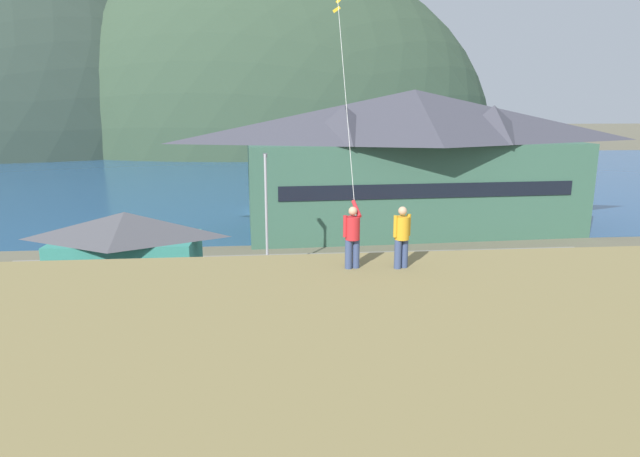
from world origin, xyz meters
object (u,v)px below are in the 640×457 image
(wharf_dock, at_px, (294,204))
(moored_boat_wharfside, at_px, (261,205))
(parked_car_front_row_silver, at_px, (177,326))
(parked_car_mid_row_far, at_px, (245,279))
(person_kite_flyer, at_px, (352,235))
(harbor_lodge, at_px, (413,158))
(parked_car_lone_by_shed, at_px, (640,310))
(parking_light_pole, at_px, (266,206))
(parked_car_front_row_end, at_px, (493,307))
(person_companion, at_px, (402,235))
(parked_car_corner_spot, at_px, (327,277))
(parked_car_back_row_left, at_px, (376,313))
(parked_car_mid_row_near, at_px, (568,273))
(storage_shed_near_lot, at_px, (127,253))
(parked_car_mid_row_center, at_px, (67,326))
(parked_car_back_row_right, at_px, (479,273))

(wharf_dock, distance_m, moored_boat_wharfside, 4.06)
(parked_car_front_row_silver, relative_size, parked_car_mid_row_far, 0.98)
(person_kite_flyer, bearing_deg, parked_car_front_row_silver, 128.51)
(harbor_lodge, bearing_deg, parked_car_lone_by_shed, -76.62)
(parked_car_mid_row_far, distance_m, parking_light_pole, 5.38)
(parked_car_lone_by_shed, distance_m, parking_light_pole, 20.51)
(moored_boat_wharfside, relative_size, parked_car_front_row_end, 1.55)
(parked_car_front_row_silver, distance_m, person_kite_flyer, 11.74)
(parked_car_front_row_end, distance_m, parked_car_front_row_silver, 14.59)
(parked_car_front_row_end, relative_size, person_companion, 2.43)
(parked_car_corner_spot, bearing_deg, parked_car_mid_row_far, 179.96)
(parked_car_back_row_left, relative_size, parking_light_pole, 0.58)
(moored_boat_wharfside, distance_m, parked_car_mid_row_far, 24.85)
(parked_car_mid_row_near, bearing_deg, wharf_dock, 117.36)
(moored_boat_wharfside, bearing_deg, person_kite_flyer, -85.44)
(parked_car_front_row_end, xyz_separation_m, parked_car_back_row_left, (-5.71, -0.27, 0.00))
(storage_shed_near_lot, bearing_deg, parked_car_mid_row_far, -7.50)
(parked_car_front_row_silver, xyz_separation_m, parking_light_pole, (3.88, 10.39, 3.30))
(moored_boat_wharfside, bearing_deg, storage_shed_near_lot, -106.20)
(parked_car_lone_by_shed, xyz_separation_m, parked_car_mid_row_far, (-18.55, 6.44, 0.00))
(moored_boat_wharfside, distance_m, parked_car_front_row_silver, 31.34)
(storage_shed_near_lot, distance_m, parked_car_mid_row_center, 6.95)
(harbor_lodge, distance_m, parked_car_front_row_end, 21.47)
(parked_car_corner_spot, relative_size, parked_car_mid_row_near, 1.01)
(storage_shed_near_lot, height_order, moored_boat_wharfside, storage_shed_near_lot)
(wharf_dock, xyz_separation_m, parked_car_mid_row_near, (14.37, -27.77, 0.71))
(storage_shed_near_lot, xyz_separation_m, parked_car_corner_spot, (10.93, -0.84, -1.41))
(parked_car_back_row_right, relative_size, person_kite_flyer, 2.28)
(parked_car_back_row_right, xyz_separation_m, parked_car_back_row_left, (-7.07, -5.58, 0.00))
(parked_car_mid_row_far, bearing_deg, parked_car_front_row_end, -24.25)
(wharf_dock, height_order, parked_car_front_row_silver, parked_car_front_row_silver)
(parked_car_front_row_end, bearing_deg, parked_car_back_row_right, 75.60)
(parked_car_corner_spot, distance_m, parked_car_back_row_left, 5.87)
(wharf_dock, bearing_deg, person_companion, -88.43)
(harbor_lodge, distance_m, parked_car_mid_row_far, 21.04)
(parked_car_front_row_silver, distance_m, parked_car_mid_row_far, 6.86)
(harbor_lodge, height_order, storage_shed_near_lot, harbor_lodge)
(storage_shed_near_lot, height_order, parked_car_lone_by_shed, storage_shed_near_lot)
(parked_car_front_row_end, relative_size, parked_car_mid_row_far, 0.97)
(storage_shed_near_lot, relative_size, parked_car_mid_row_center, 1.90)
(storage_shed_near_lot, bearing_deg, harbor_lodge, 36.50)
(parked_car_front_row_silver, bearing_deg, moored_boat_wharfside, 84.08)
(parked_car_corner_spot, distance_m, parked_car_mid_row_far, 4.56)
(parked_car_lone_by_shed, bearing_deg, parking_light_pole, 148.75)
(parked_car_mid_row_center, xyz_separation_m, person_companion, (12.45, -8.54, 5.80))
(storage_shed_near_lot, height_order, parked_car_mid_row_center, storage_shed_near_lot)
(parked_car_back_row_left, bearing_deg, parked_car_mid_row_far, 137.78)
(wharf_dock, xyz_separation_m, parked_car_back_row_right, (9.34, -27.17, 0.71))
(parked_car_mid_row_center, distance_m, person_companion, 16.17)
(parked_car_corner_spot, distance_m, person_kite_flyer, 15.47)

